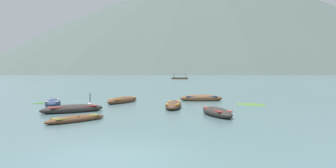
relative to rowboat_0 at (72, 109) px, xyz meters
name	(u,v)px	position (x,y,z in m)	size (l,w,h in m)	color
ground_plane	(171,74)	(4.54, 1489.25, -0.19)	(6000.00, 6000.00, 0.00)	slate
mountain_1	(86,39)	(-440.40, 1649.56, 181.13)	(1409.54, 1409.54, 362.63)	slate
mountain_2	(204,11)	(156.81, 1495.30, 297.15)	(1939.74, 1939.74, 594.68)	#4C5B56
rowboat_0	(72,109)	(0.00, 0.00, 0.00)	(4.06, 3.35, 0.61)	#2D2826
rowboat_1	(173,105)	(6.41, 2.73, 0.00)	(1.38, 4.51, 0.60)	#4C3323
rowboat_2	(76,119)	(1.41, -3.94, -0.07)	(2.90, 3.21, 0.40)	brown
rowboat_3	(123,100)	(2.17, 6.64, 0.00)	(2.67, 4.35, 0.63)	brown
rowboat_5	(201,98)	(8.94, 8.60, 0.03)	(3.83, 1.38, 0.71)	brown
rowboat_6	(217,112)	(8.92, -1.55, 0.00)	(1.95, 3.87, 0.61)	#2D2826
rowboat_7	(53,103)	(-2.99, 4.64, -0.01)	(2.28, 3.99, 0.58)	navy
ferry_0	(180,78)	(9.90, 124.52, 0.26)	(7.59, 4.18, 2.54)	brown
mooring_buoy	(90,105)	(0.10, 3.96, -0.09)	(0.37, 0.37, 1.06)	silver
weed_patch_0	(251,105)	(12.53, 5.13, -0.19)	(2.69, 1.98, 0.14)	#477033
weed_patch_1	(65,109)	(-1.11, 1.97, -0.19)	(2.45, 1.84, 0.14)	#2D5628
weed_patch_2	(42,103)	(-4.34, 5.92, -0.19)	(1.49, 1.10, 0.14)	#38662D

